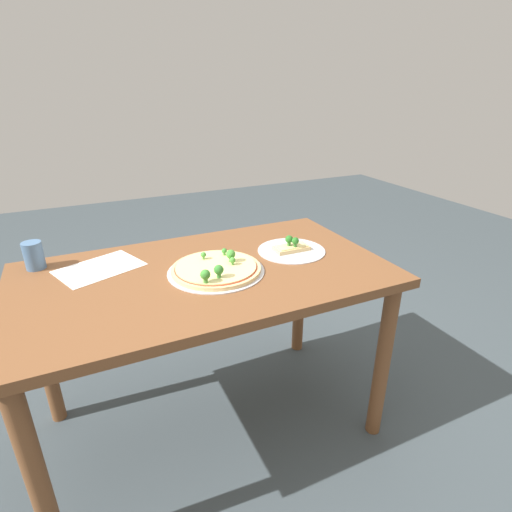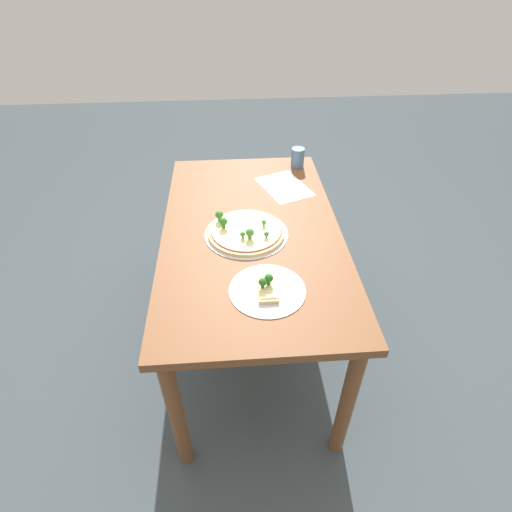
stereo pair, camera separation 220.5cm
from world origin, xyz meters
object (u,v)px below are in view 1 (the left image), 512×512
at_px(pizza_tray_whole, 216,269).
at_px(drinking_cup, 34,256).
at_px(pizza_tray_slice, 291,248).
at_px(dining_table, 206,294).

bearing_deg(pizza_tray_whole, drinking_cup, -27.61).
relative_size(pizza_tray_whole, pizza_tray_slice, 1.28).
xyz_separation_m(pizza_tray_whole, pizza_tray_slice, (-0.35, -0.06, -0.00)).
bearing_deg(pizza_tray_whole, pizza_tray_slice, -170.44).
distance_m(dining_table, pizza_tray_whole, 0.12).
distance_m(dining_table, drinking_cup, 0.65).
relative_size(dining_table, pizza_tray_slice, 4.86).
bearing_deg(dining_table, pizza_tray_whole, 143.79).
bearing_deg(pizza_tray_slice, dining_table, 4.74).
bearing_deg(pizza_tray_whole, dining_table, -36.21).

